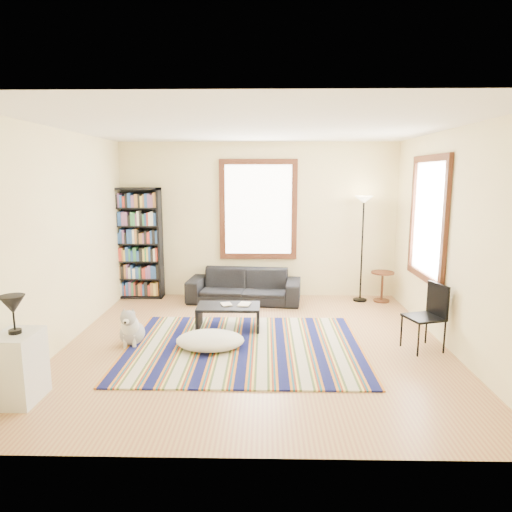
{
  "coord_description": "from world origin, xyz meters",
  "views": [
    {
      "loc": [
        0.13,
        -5.78,
        2.22
      ],
      "look_at": [
        0.0,
        0.5,
        1.1
      ],
      "focal_mm": 32.0,
      "sensor_mm": 36.0,
      "label": 1
    }
  ],
  "objects_px": {
    "floor_cushion": "(210,340)",
    "folding_chair": "(424,317)",
    "side_table": "(382,287)",
    "white_cabinet": "(19,367)",
    "dog": "(132,326)",
    "sofa": "(244,286)",
    "floor_lamp": "(362,249)",
    "bookshelf": "(137,243)",
    "coffee_table": "(229,317)"
  },
  "relations": [
    {
      "from": "floor_cushion",
      "to": "folding_chair",
      "type": "height_order",
      "value": "folding_chair"
    },
    {
      "from": "side_table",
      "to": "white_cabinet",
      "type": "bearing_deg",
      "value": -140.53
    },
    {
      "from": "side_table",
      "to": "dog",
      "type": "height_order",
      "value": "side_table"
    },
    {
      "from": "sofa",
      "to": "floor_lamp",
      "type": "height_order",
      "value": "floor_lamp"
    },
    {
      "from": "bookshelf",
      "to": "folding_chair",
      "type": "distance_m",
      "value": 5.04
    },
    {
      "from": "folding_chair",
      "to": "floor_cushion",
      "type": "bearing_deg",
      "value": 162.92
    },
    {
      "from": "coffee_table",
      "to": "side_table",
      "type": "distance_m",
      "value": 3.02
    },
    {
      "from": "bookshelf",
      "to": "floor_lamp",
      "type": "distance_m",
      "value": 4.03
    },
    {
      "from": "floor_cushion",
      "to": "floor_lamp",
      "type": "height_order",
      "value": "floor_lamp"
    },
    {
      "from": "white_cabinet",
      "to": "dog",
      "type": "relative_size",
      "value": 1.37
    },
    {
      "from": "dog",
      "to": "folding_chair",
      "type": "bearing_deg",
      "value": -3.6
    },
    {
      "from": "white_cabinet",
      "to": "floor_lamp",
      "type": "bearing_deg",
      "value": 42.91
    },
    {
      "from": "sofa",
      "to": "folding_chair",
      "type": "relative_size",
      "value": 2.28
    },
    {
      "from": "white_cabinet",
      "to": "bookshelf",
      "type": "bearing_deg",
      "value": 89.13
    },
    {
      "from": "sofa",
      "to": "side_table",
      "type": "distance_m",
      "value": 2.44
    },
    {
      "from": "floor_cushion",
      "to": "floor_lamp",
      "type": "relative_size",
      "value": 0.47
    },
    {
      "from": "folding_chair",
      "to": "dog",
      "type": "height_order",
      "value": "folding_chair"
    },
    {
      "from": "sofa",
      "to": "white_cabinet",
      "type": "height_order",
      "value": "white_cabinet"
    },
    {
      "from": "floor_cushion",
      "to": "floor_lamp",
      "type": "distance_m",
      "value": 3.45
    },
    {
      "from": "floor_cushion",
      "to": "white_cabinet",
      "type": "relative_size",
      "value": 1.26
    },
    {
      "from": "floor_lamp",
      "to": "folding_chair",
      "type": "bearing_deg",
      "value": -82.06
    },
    {
      "from": "bookshelf",
      "to": "white_cabinet",
      "type": "xyz_separation_m",
      "value": [
        -0.1,
        -3.92,
        -0.65
      ]
    },
    {
      "from": "white_cabinet",
      "to": "sofa",
      "type": "bearing_deg",
      "value": 61.22
    },
    {
      "from": "coffee_table",
      "to": "floor_cushion",
      "type": "bearing_deg",
      "value": -103.28
    },
    {
      "from": "side_table",
      "to": "white_cabinet",
      "type": "distance_m",
      "value": 5.83
    },
    {
      "from": "floor_cushion",
      "to": "folding_chair",
      "type": "xyz_separation_m",
      "value": [
        2.73,
        0.02,
        0.32
      ]
    },
    {
      "from": "folding_chair",
      "to": "floor_lamp",
      "type": "bearing_deg",
      "value": 80.45
    },
    {
      "from": "coffee_table",
      "to": "floor_cushion",
      "type": "xyz_separation_m",
      "value": [
        -0.18,
        -0.75,
        -0.07
      ]
    },
    {
      "from": "floor_cushion",
      "to": "white_cabinet",
      "type": "xyz_separation_m",
      "value": [
        -1.72,
        -1.42,
        0.24
      ]
    },
    {
      "from": "bookshelf",
      "to": "floor_lamp",
      "type": "bearing_deg",
      "value": -2.42
    },
    {
      "from": "floor_cushion",
      "to": "folding_chair",
      "type": "distance_m",
      "value": 2.75
    },
    {
      "from": "sofa",
      "to": "folding_chair",
      "type": "xyz_separation_m",
      "value": [
        2.39,
        -2.21,
        0.14
      ]
    },
    {
      "from": "sofa",
      "to": "coffee_table",
      "type": "distance_m",
      "value": 1.49
    },
    {
      "from": "side_table",
      "to": "folding_chair",
      "type": "relative_size",
      "value": 0.63
    },
    {
      "from": "bookshelf",
      "to": "white_cabinet",
      "type": "distance_m",
      "value": 3.97
    },
    {
      "from": "floor_lamp",
      "to": "dog",
      "type": "distance_m",
      "value": 4.15
    },
    {
      "from": "bookshelf",
      "to": "folding_chair",
      "type": "relative_size",
      "value": 2.33
    },
    {
      "from": "bookshelf",
      "to": "side_table",
      "type": "height_order",
      "value": "bookshelf"
    },
    {
      "from": "floor_cushion",
      "to": "dog",
      "type": "relative_size",
      "value": 1.73
    },
    {
      "from": "side_table",
      "to": "sofa",
      "type": "bearing_deg",
      "value": -178.69
    },
    {
      "from": "folding_chair",
      "to": "bookshelf",
      "type": "bearing_deg",
      "value": 132.78
    },
    {
      "from": "sofa",
      "to": "floor_lamp",
      "type": "bearing_deg",
      "value": 8.74
    },
    {
      "from": "floor_lamp",
      "to": "bookshelf",
      "type": "bearing_deg",
      "value": 177.58
    },
    {
      "from": "white_cabinet",
      "to": "dog",
      "type": "bearing_deg",
      "value": 67.37
    },
    {
      "from": "sofa",
      "to": "white_cabinet",
      "type": "distance_m",
      "value": 4.19
    },
    {
      "from": "coffee_table",
      "to": "dog",
      "type": "distance_m",
      "value": 1.38
    },
    {
      "from": "bookshelf",
      "to": "floor_cushion",
      "type": "relative_size",
      "value": 2.27
    },
    {
      "from": "white_cabinet",
      "to": "dog",
      "type": "height_order",
      "value": "white_cabinet"
    },
    {
      "from": "floor_cushion",
      "to": "side_table",
      "type": "relative_size",
      "value": 1.63
    },
    {
      "from": "sofa",
      "to": "dog",
      "type": "bearing_deg",
      "value": -117.61
    }
  ]
}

